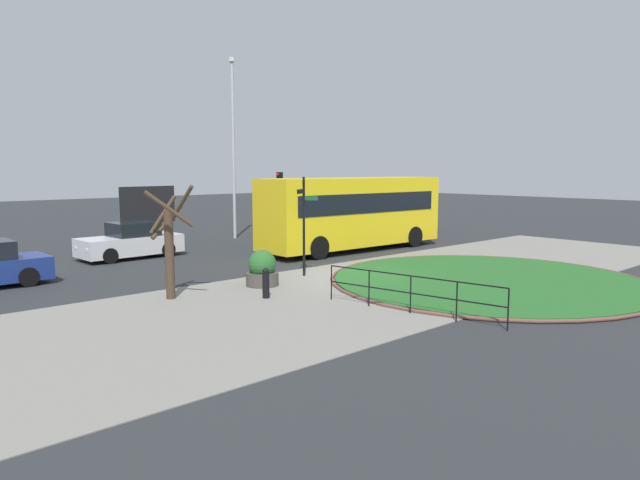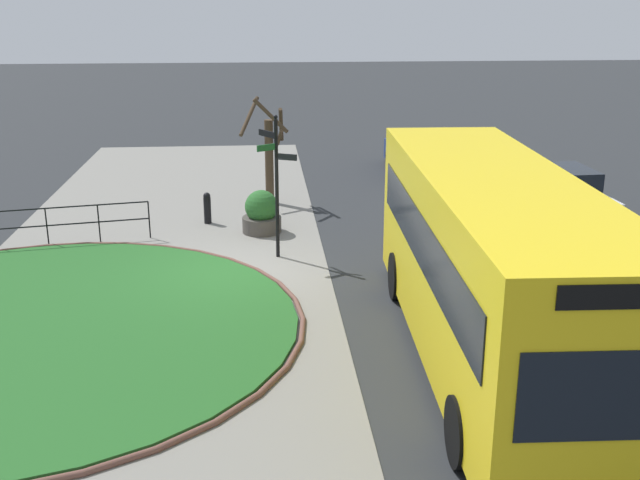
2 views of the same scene
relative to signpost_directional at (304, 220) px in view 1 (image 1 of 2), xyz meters
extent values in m
plane|color=#282B2D|center=(1.14, -1.10, -2.01)|extent=(120.00, 120.00, 0.00)
cube|color=gray|center=(1.14, -2.96, -2.00)|extent=(32.00, 8.28, 0.02)
cylinder|color=#235B23|center=(4.00, -4.85, -1.96)|extent=(10.31, 10.31, 0.10)
torus|color=brown|center=(4.00, -4.85, -1.96)|extent=(10.62, 10.62, 0.11)
cylinder|color=black|center=(0.01, 0.02, -0.30)|extent=(0.09, 0.09, 3.42)
sphere|color=black|center=(0.01, 0.02, 1.46)|extent=(0.10, 0.10, 0.10)
cube|color=black|center=(-0.31, -0.19, 1.01)|extent=(0.59, 0.40, 0.15)
cube|color=#195128|center=(0.16, -0.22, 0.76)|extent=(0.27, 0.43, 0.15)
cube|color=black|center=(0.12, 0.28, 0.52)|extent=(0.22, 0.45, 0.15)
cylinder|color=black|center=(-3.07, -1.88, -1.62)|extent=(0.21, 0.21, 0.78)
sphere|color=black|center=(-3.07, -1.88, -1.20)|extent=(0.20, 0.20, 0.20)
cube|color=black|center=(-1.31, -5.85, -1.00)|extent=(0.98, 5.05, 0.03)
cube|color=black|center=(-1.31, -5.85, -1.45)|extent=(0.98, 5.05, 0.03)
cylinder|color=black|center=(-1.79, -3.33, -1.50)|extent=(0.04, 0.04, 1.02)
cylinder|color=black|center=(-1.55, -4.59, -1.50)|extent=(0.04, 0.04, 1.02)
cylinder|color=black|center=(-1.31, -5.85, -1.50)|extent=(0.04, 0.04, 1.02)
cylinder|color=black|center=(-1.08, -7.12, -1.50)|extent=(0.04, 0.04, 1.02)
cylinder|color=black|center=(-0.84, -8.38, -1.50)|extent=(0.04, 0.04, 1.02)
cube|color=yellow|center=(5.96, 3.51, -0.19)|extent=(9.57, 2.75, 3.10)
cube|color=black|center=(6.00, 4.74, 0.24)|extent=(8.35, 0.30, 0.88)
cube|color=black|center=(5.92, 2.28, 0.24)|extent=(8.35, 0.30, 0.88)
cube|color=black|center=(10.72, 3.35, -0.03)|extent=(0.09, 2.00, 1.10)
cube|color=black|center=(10.72, 3.35, 1.14)|extent=(0.06, 1.34, 0.28)
cylinder|color=black|center=(9.04, 4.53, -1.51)|extent=(1.01, 0.33, 1.00)
cylinder|color=black|center=(8.96, 2.29, -1.51)|extent=(1.01, 0.33, 1.00)
cylinder|color=black|center=(2.96, 4.73, -1.51)|extent=(1.01, 0.33, 1.00)
cylinder|color=black|center=(2.89, 2.49, -1.51)|extent=(1.01, 0.33, 1.00)
cylinder|color=black|center=(-7.77, 4.61, -1.69)|extent=(0.64, 0.23, 0.64)
cylinder|color=black|center=(-7.80, 6.19, -1.69)|extent=(0.64, 0.23, 0.64)
cube|color=black|center=(14.54, 8.25, -1.45)|extent=(4.14, 1.92, 0.77)
cube|color=black|center=(14.71, 8.26, -0.81)|extent=(2.04, 1.64, 0.51)
cube|color=#EAEACC|center=(12.51, 7.65, -1.41)|extent=(0.03, 0.20, 0.12)
cube|color=#EAEACC|center=(12.47, 8.72, -1.41)|extent=(0.03, 0.20, 0.12)
cylinder|color=black|center=(13.31, 7.40, -1.69)|extent=(0.65, 0.24, 0.64)
cylinder|color=black|center=(13.25, 9.02, -1.69)|extent=(0.65, 0.24, 0.64)
cylinder|color=black|center=(15.84, 7.49, -1.69)|extent=(0.65, 0.24, 0.64)
cylinder|color=black|center=(15.78, 9.11, -1.69)|extent=(0.65, 0.24, 0.64)
cube|color=silver|center=(-2.81, 8.16, -1.45)|extent=(4.27, 2.03, 0.76)
cube|color=black|center=(-2.64, 8.17, -0.78)|extent=(1.91, 1.69, 0.59)
cube|color=#EAEACC|center=(-4.88, 7.50, -1.42)|extent=(0.03, 0.20, 0.12)
cube|color=#EAEACC|center=(-4.94, 8.59, -1.42)|extent=(0.03, 0.20, 0.12)
cylinder|color=black|center=(-4.06, 7.26, -1.69)|extent=(0.65, 0.25, 0.64)
cylinder|color=black|center=(-4.15, 8.92, -1.69)|extent=(0.65, 0.25, 0.64)
cylinder|color=black|center=(-1.47, 7.40, -1.69)|extent=(0.65, 0.25, 0.64)
cylinder|color=black|center=(-1.56, 9.05, -1.69)|extent=(0.65, 0.25, 0.64)
cylinder|color=black|center=(7.37, 10.61, -0.21)|extent=(0.11, 0.11, 3.60)
cube|color=black|center=(7.16, 10.58, 1.20)|extent=(0.30, 0.30, 0.78)
sphere|color=red|center=(7.01, 10.55, 1.45)|extent=(0.16, 0.16, 0.16)
sphere|color=black|center=(7.01, 10.55, 1.20)|extent=(0.16, 0.16, 0.16)
sphere|color=black|center=(7.01, 10.55, 0.96)|extent=(0.16, 0.16, 0.16)
cylinder|color=#B7B7BC|center=(4.38, 11.02, 2.69)|extent=(0.16, 0.16, 9.40)
cylinder|color=silver|center=(4.38, 11.02, 7.51)|extent=(0.32, 0.32, 0.22)
cylinder|color=black|center=(-0.84, 12.98, -1.06)|extent=(0.12, 0.12, 1.91)
cylinder|color=black|center=(1.49, 13.22, -1.06)|extent=(0.12, 0.12, 1.91)
cube|color=green|center=(0.33, 13.10, -0.10)|extent=(3.11, 0.45, 1.84)
cube|color=black|center=(0.33, 13.03, -0.10)|extent=(3.20, 0.37, 1.94)
cylinder|color=#47423D|center=(-2.09, -0.36, -1.79)|extent=(1.06, 1.06, 0.45)
sphere|color=#286028|center=(-2.09, -0.36, -1.28)|extent=(0.90, 0.90, 0.90)
cylinder|color=#423323|center=(-5.18, -0.09, -0.71)|extent=(0.26, 0.26, 2.60)
cylinder|color=#423323|center=(-5.44, -0.67, 0.67)|extent=(1.27, 0.66, 1.06)
cylinder|color=#423323|center=(-5.24, 0.24, 0.04)|extent=(0.74, 0.24, 0.61)
cylinder|color=#423323|center=(-4.70, -0.02, 0.78)|extent=(0.26, 1.07, 1.07)
cylinder|color=#423323|center=(-5.16, 0.29, 0.44)|extent=(0.86, 0.17, 1.11)
camera|label=1|loc=(-12.76, -15.05, 1.77)|focal=31.78mm
camera|label=2|loc=(17.85, -0.37, 4.13)|focal=42.77mm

